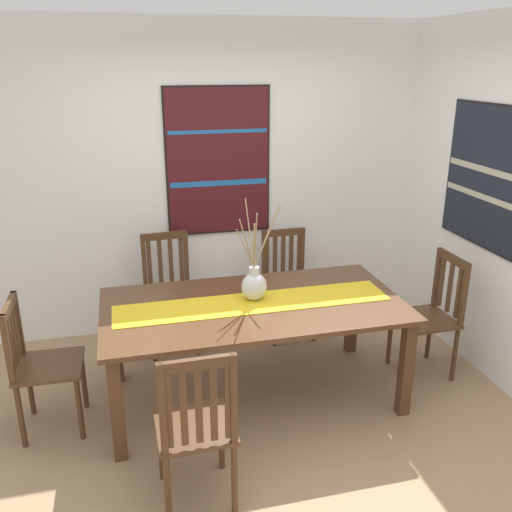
{
  "coord_description": "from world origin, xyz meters",
  "views": [
    {
      "loc": [
        -0.88,
        -2.92,
        2.36
      ],
      "look_at": [
        0.01,
        0.63,
        1.05
      ],
      "focal_mm": 38.67,
      "sensor_mm": 36.0,
      "label": 1
    }
  ],
  "objects_px": {
    "chair_0": "(287,280)",
    "painting_on_back_wall": "(218,162)",
    "painting_on_side_wall": "(487,177)",
    "centerpiece_vase": "(254,284)",
    "chair_3": "(169,290)",
    "chair_2": "(196,425)",
    "dining_table": "(253,315)",
    "chair_4": "(39,362)",
    "chair_1": "(431,314)"
  },
  "relations": [
    {
      "from": "painting_on_back_wall",
      "to": "chair_4",
      "type": "bearing_deg",
      "value": -137.89
    },
    {
      "from": "centerpiece_vase",
      "to": "chair_0",
      "type": "height_order",
      "value": "centerpiece_vase"
    },
    {
      "from": "painting_on_side_wall",
      "to": "centerpiece_vase",
      "type": "bearing_deg",
      "value": -177.71
    },
    {
      "from": "chair_0",
      "to": "chair_3",
      "type": "relative_size",
      "value": 0.95
    },
    {
      "from": "dining_table",
      "to": "painting_on_back_wall",
      "type": "bearing_deg",
      "value": 89.83
    },
    {
      "from": "centerpiece_vase",
      "to": "chair_3",
      "type": "distance_m",
      "value": 1.09
    },
    {
      "from": "chair_0",
      "to": "chair_4",
      "type": "xyz_separation_m",
      "value": [
        -1.99,
        -0.96,
        -0.0
      ]
    },
    {
      "from": "dining_table",
      "to": "centerpiece_vase",
      "type": "bearing_deg",
      "value": 70.48
    },
    {
      "from": "chair_3",
      "to": "chair_1",
      "type": "bearing_deg",
      "value": -25.87
    },
    {
      "from": "chair_1",
      "to": "chair_3",
      "type": "distance_m",
      "value": 2.15
    },
    {
      "from": "chair_3",
      "to": "painting_on_back_wall",
      "type": "height_order",
      "value": "painting_on_back_wall"
    },
    {
      "from": "dining_table",
      "to": "chair_0",
      "type": "height_order",
      "value": "chair_0"
    },
    {
      "from": "dining_table",
      "to": "chair_4",
      "type": "distance_m",
      "value": 1.46
    },
    {
      "from": "chair_1",
      "to": "chair_4",
      "type": "distance_m",
      "value": 2.87
    },
    {
      "from": "dining_table",
      "to": "chair_2",
      "type": "relative_size",
      "value": 2.11
    },
    {
      "from": "centerpiece_vase",
      "to": "chair_0",
      "type": "xyz_separation_m",
      "value": [
        0.52,
        0.88,
        -0.37
      ]
    },
    {
      "from": "chair_1",
      "to": "painting_on_side_wall",
      "type": "xyz_separation_m",
      "value": [
        0.41,
        0.12,
        1.03
      ]
    },
    {
      "from": "centerpiece_vase",
      "to": "chair_4",
      "type": "xyz_separation_m",
      "value": [
        -1.47,
        -0.08,
        -0.37
      ]
    },
    {
      "from": "dining_table",
      "to": "painting_on_side_wall",
      "type": "height_order",
      "value": "painting_on_side_wall"
    },
    {
      "from": "chair_3",
      "to": "dining_table",
      "type": "bearing_deg",
      "value": -61.65
    },
    {
      "from": "chair_0",
      "to": "chair_4",
      "type": "bearing_deg",
      "value": -154.31
    },
    {
      "from": "chair_4",
      "to": "chair_1",
      "type": "bearing_deg",
      "value": 0.48
    },
    {
      "from": "painting_on_side_wall",
      "to": "chair_2",
      "type": "bearing_deg",
      "value": -155.69
    },
    {
      "from": "chair_2",
      "to": "painting_on_back_wall",
      "type": "bearing_deg",
      "value": 76.17
    },
    {
      "from": "chair_0",
      "to": "painting_on_side_wall",
      "type": "xyz_separation_m",
      "value": [
        1.3,
        -0.81,
        1.03
      ]
    },
    {
      "from": "painting_on_back_wall",
      "to": "chair_0",
      "type": "bearing_deg",
      "value": -33.77
    },
    {
      "from": "painting_on_side_wall",
      "to": "painting_on_back_wall",
      "type": "bearing_deg",
      "value": 147.59
    },
    {
      "from": "centerpiece_vase",
      "to": "chair_4",
      "type": "bearing_deg",
      "value": -177.07
    },
    {
      "from": "dining_table",
      "to": "chair_2",
      "type": "bearing_deg",
      "value": -119.98
    },
    {
      "from": "chair_1",
      "to": "chair_2",
      "type": "bearing_deg",
      "value": -154.19
    },
    {
      "from": "chair_0",
      "to": "chair_3",
      "type": "xyz_separation_m",
      "value": [
        -1.05,
        0.01,
        0.01
      ]
    },
    {
      "from": "chair_4",
      "to": "painting_on_side_wall",
      "type": "height_order",
      "value": "painting_on_side_wall"
    },
    {
      "from": "chair_0",
      "to": "chair_2",
      "type": "distance_m",
      "value": 2.18
    },
    {
      "from": "chair_2",
      "to": "chair_4",
      "type": "relative_size",
      "value": 1.06
    },
    {
      "from": "chair_4",
      "to": "painting_on_back_wall",
      "type": "distance_m",
      "value": 2.21
    },
    {
      "from": "chair_4",
      "to": "painting_on_side_wall",
      "type": "relative_size",
      "value": 0.88
    },
    {
      "from": "chair_0",
      "to": "chair_3",
      "type": "height_order",
      "value": "chair_3"
    },
    {
      "from": "chair_0",
      "to": "chair_2",
      "type": "height_order",
      "value": "chair_2"
    },
    {
      "from": "chair_0",
      "to": "painting_on_back_wall",
      "type": "relative_size",
      "value": 0.74
    },
    {
      "from": "chair_1",
      "to": "chair_0",
      "type": "bearing_deg",
      "value": 133.58
    },
    {
      "from": "chair_2",
      "to": "chair_4",
      "type": "xyz_separation_m",
      "value": [
        -0.9,
        0.93,
        -0.02
      ]
    },
    {
      "from": "dining_table",
      "to": "centerpiece_vase",
      "type": "relative_size",
      "value": 2.91
    },
    {
      "from": "chair_0",
      "to": "painting_on_side_wall",
      "type": "height_order",
      "value": "painting_on_side_wall"
    },
    {
      "from": "chair_3",
      "to": "chair_2",
      "type": "bearing_deg",
      "value": -91.23
    },
    {
      "from": "chair_3",
      "to": "painting_on_side_wall",
      "type": "height_order",
      "value": "painting_on_side_wall"
    },
    {
      "from": "dining_table",
      "to": "chair_0",
      "type": "xyz_separation_m",
      "value": [
        0.54,
        0.93,
        -0.16
      ]
    },
    {
      "from": "centerpiece_vase",
      "to": "chair_2",
      "type": "xyz_separation_m",
      "value": [
        -0.57,
        -1.0,
        -0.35
      ]
    },
    {
      "from": "chair_3",
      "to": "painting_on_side_wall",
      "type": "xyz_separation_m",
      "value": [
        2.34,
        -0.81,
        1.02
      ]
    },
    {
      "from": "centerpiece_vase",
      "to": "chair_2",
      "type": "relative_size",
      "value": 0.72
    },
    {
      "from": "chair_4",
      "to": "painting_on_back_wall",
      "type": "relative_size",
      "value": 0.73
    }
  ]
}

